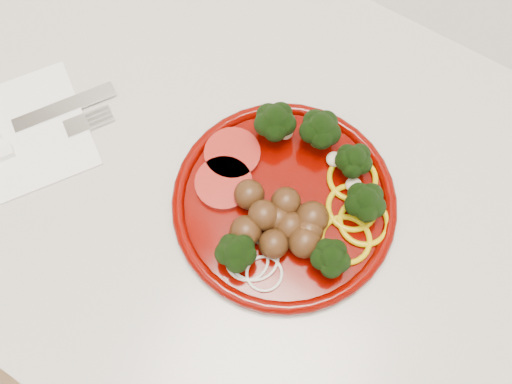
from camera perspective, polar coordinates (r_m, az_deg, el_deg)
The scene contains 3 objects.
counter at distance 1.11m, azimuth -8.77°, elevation -3.26°, with size 2.40×0.60×0.90m.
plate at distance 0.61m, azimuth 3.53°, elevation -0.94°, with size 0.24×0.24×0.06m.
napkin at distance 0.72m, azimuth -22.57°, elevation 5.30°, with size 0.15×0.15×0.00m, color white.
Camera 1 is at (0.33, 1.49, 1.49)m, focal length 40.00 mm.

